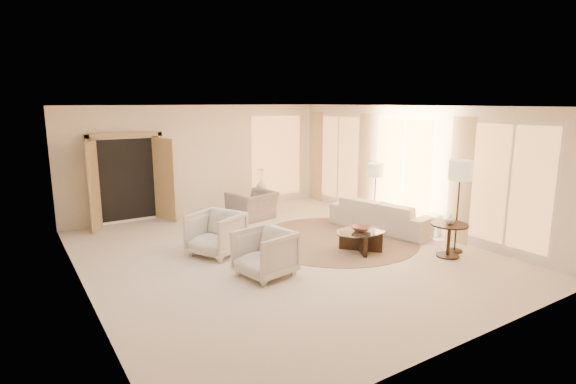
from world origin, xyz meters
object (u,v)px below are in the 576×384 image
armchair_left (216,231)px  side_vase (261,185)px  accent_chair (252,201)px  bowl (361,228)px  floor_lamp_near (376,173)px  coffee_table (361,238)px  sofa (383,215)px  floor_lamp_far (460,175)px  end_table (449,234)px  end_vase (450,219)px  side_table (261,197)px  armchair_right (265,251)px

armchair_left → side_vase: bearing=110.4°
accent_chair → bowl: bearing=86.8°
floor_lamp_near → coffee_table: bearing=-141.0°
coffee_table → armchair_left: bearing=151.1°
sofa → side_vase: side_vase is taller
coffee_table → floor_lamp_near: size_ratio=0.83×
armchair_left → floor_lamp_far: size_ratio=0.50×
floor_lamp_near → end_table: bearing=-98.4°
end_vase → side_table: bearing=101.6°
armchair_right → end_table: size_ratio=1.27×
side_table → end_vase: end_vase is taller
armchair_right → end_vase: armchair_right is taller
coffee_table → side_vase: side_vase is taller
end_table → armchair_right: bearing=162.7°
bowl → end_vase: (1.17, -1.14, 0.27)m
end_table → floor_lamp_far: size_ratio=0.38×
bowl → side_vase: (0.10, 4.12, 0.22)m
armchair_left → accent_chair: accent_chair is taller
armchair_right → side_vase: armchair_right is taller
armchair_right → sofa: bearing=93.8°
accent_chair → coffee_table: accent_chair is taller
end_table → floor_lamp_far: 1.15m
armchair_left → coffee_table: armchair_left is taller
end_vase → coffee_table: bearing=135.9°
armchair_left → armchair_right: bearing=-17.2°
floor_lamp_far → end_vase: size_ratio=9.81×
side_table → armchair_right: bearing=-118.7°
end_table → side_table: (-1.08, 5.26, -0.11)m
floor_lamp_far → armchair_right: bearing=165.8°
armchair_left → coffee_table: (2.46, -1.36, -0.19)m
accent_chair → coffee_table: 3.38m
sofa → floor_lamp_near: 0.98m
armchair_right → floor_lamp_near: floor_lamp_near is taller
bowl → floor_lamp_far: bearing=-33.8°
armchair_left → end_table: armchair_left is taller
armchair_right → end_vase: 3.56m
end_vase → side_vase: (-1.08, 5.26, -0.05)m
sofa → floor_lamp_far: bearing=170.4°
accent_chair → coffee_table: size_ratio=0.86×
sofa → accent_chair: accent_chair is taller
sofa → end_vase: (-0.28, -2.01, 0.37)m
armchair_right → end_table: (3.39, -1.06, 0.01)m
side_vase → bowl: bearing=-91.3°
side_table → floor_lamp_far: (1.43, -5.15, 1.20)m
end_table → floor_lamp_near: bearing=81.6°
armchair_left → armchair_right: size_ratio=1.05×
end_vase → side_vase: end_vase is taller
end_table → side_table: end_table is taller
bowl → end_vase: 1.66m
armchair_right → side_table: size_ratio=1.59×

